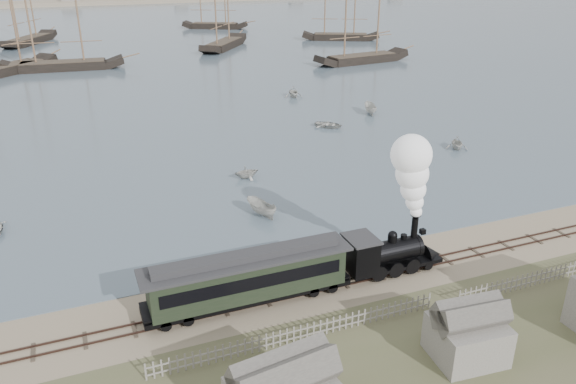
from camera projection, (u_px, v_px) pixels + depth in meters
name	position (u px, v px, depth m)	size (l,w,h in m)	color
ground	(343.00, 267.00, 43.13)	(600.00, 600.00, 0.00)	#9D8C6F
harbor_water	(112.00, 23.00, 188.06)	(600.00, 336.00, 0.06)	#495D68
rail_track	(356.00, 279.00, 41.41)	(120.00, 1.80, 0.16)	#3C2720
picket_fence_west	(301.00, 341.00, 34.94)	(19.00, 0.10, 1.20)	slate
picket_fence_east	(543.00, 283.00, 41.00)	(15.00, 0.10, 1.20)	slate
shed_mid	(464.00, 357.00, 33.58)	(4.00, 3.50, 3.60)	slate
far_spit	(94.00, 4.00, 256.29)	(500.00, 20.00, 1.80)	tan
locomotive	(407.00, 214.00, 40.92)	(8.19, 3.06, 10.21)	black
passenger_coach	(248.00, 276.00, 37.72)	(14.39, 2.78, 3.50)	black
beached_dinghy	(247.00, 274.00, 41.41)	(3.77, 2.69, 0.78)	#BBB9B1
rowboat_1	(246.00, 172.00, 59.58)	(2.68, 2.31, 1.41)	#BBB9B1
rowboat_2	(261.00, 208.00, 51.06)	(3.69, 1.39, 1.43)	#BBB9B1
rowboat_3	(329.00, 125.00, 76.82)	(3.89, 2.78, 0.81)	#BBB9B1
rowboat_4	(457.00, 143.00, 68.27)	(3.03, 2.62, 1.60)	#BBB9B1
rowboat_5	(370.00, 109.00, 83.08)	(3.95, 1.49, 1.52)	#BBB9B1
rowboat_7	(293.00, 92.00, 92.42)	(3.48, 3.00, 1.83)	#BBB9B1
schooner_2	(56.00, 19.00, 110.32)	(23.80, 5.49, 20.00)	black
schooner_3	(222.00, 6.00, 135.88)	(22.50, 5.19, 20.00)	black
schooner_4	(364.00, 15.00, 117.70)	(22.15, 5.11, 20.00)	black
schooner_5	(342.00, 1.00, 148.52)	(20.64, 4.76, 20.00)	black
schooner_7	(23.00, 3.00, 142.46)	(22.38, 5.16, 20.00)	black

